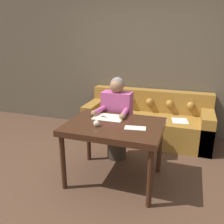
# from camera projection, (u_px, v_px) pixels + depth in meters

# --- Properties ---
(ground_plane) EXTENTS (16.00, 16.00, 0.00)m
(ground_plane) POSITION_uv_depth(u_px,v_px,m) (109.00, 182.00, 2.97)
(ground_plane) COLOR #4C3323
(wall_back) EXTENTS (8.00, 0.06, 2.60)m
(wall_back) POSITION_uv_depth(u_px,v_px,m) (144.00, 62.00, 4.30)
(wall_back) COLOR brown
(wall_back) RESTS_ON ground_plane
(dining_table) EXTENTS (1.14, 0.85, 0.76)m
(dining_table) POSITION_uv_depth(u_px,v_px,m) (114.00, 130.00, 2.83)
(dining_table) COLOR #381E11
(dining_table) RESTS_ON ground_plane
(couch) EXTENTS (2.13, 0.84, 0.82)m
(couch) POSITION_uv_depth(u_px,v_px,m) (147.00, 122.00, 4.17)
(couch) COLOR olive
(couch) RESTS_ON ground_plane
(person) EXTENTS (0.47, 0.56, 1.22)m
(person) POSITION_uv_depth(u_px,v_px,m) (117.00, 119.00, 3.39)
(person) COLOR #33281E
(person) RESTS_ON ground_plane
(pattern_paper_main) EXTENTS (0.38, 0.27, 0.00)m
(pattern_paper_main) POSITION_uv_depth(u_px,v_px,m) (109.00, 117.00, 3.02)
(pattern_paper_main) COLOR beige
(pattern_paper_main) RESTS_ON dining_table
(pattern_paper_offcut) EXTENTS (0.25, 0.16, 0.00)m
(pattern_paper_offcut) POSITION_uv_depth(u_px,v_px,m) (135.00, 128.00, 2.67)
(pattern_paper_offcut) COLOR beige
(pattern_paper_offcut) RESTS_ON dining_table
(scissors) EXTENTS (0.19, 0.12, 0.01)m
(scissors) POSITION_uv_depth(u_px,v_px,m) (105.00, 117.00, 3.02)
(scissors) COLOR silver
(scissors) RESTS_ON dining_table
(pin_cushion) EXTENTS (0.07, 0.07, 0.07)m
(pin_cushion) POSITION_uv_depth(u_px,v_px,m) (96.00, 124.00, 2.72)
(pin_cushion) COLOR #4C3828
(pin_cushion) RESTS_ON dining_table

